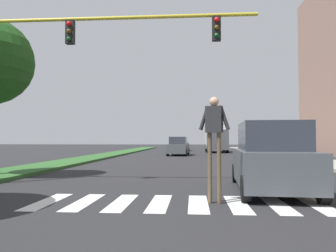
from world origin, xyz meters
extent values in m
plane|color=#262628|center=(0.00, 30.00, 0.00)|extent=(140.00, 140.00, 0.00)
cube|color=silver|center=(-3.15, 8.89, 0.00)|extent=(0.45, 2.20, 0.01)
cube|color=silver|center=(-2.25, 8.89, 0.00)|extent=(0.45, 2.20, 0.01)
cube|color=silver|center=(-1.35, 8.89, 0.00)|extent=(0.45, 2.20, 0.01)
cube|color=silver|center=(-0.45, 8.89, 0.00)|extent=(0.45, 2.20, 0.01)
cube|color=silver|center=(0.45, 8.89, 0.00)|extent=(0.45, 2.20, 0.01)
cube|color=silver|center=(1.35, 8.89, 0.00)|extent=(0.45, 2.20, 0.01)
cube|color=silver|center=(2.25, 8.89, 0.00)|extent=(0.45, 2.20, 0.01)
cube|color=silver|center=(3.15, 8.89, 0.00)|extent=(0.45, 2.20, 0.01)
cube|color=#2D5B28|center=(-7.39, 28.00, 0.07)|extent=(2.46, 64.00, 0.15)
cube|color=#9E9991|center=(8.21, 28.00, 0.07)|extent=(3.00, 64.00, 0.15)
cylinder|color=gold|center=(-2.01, 11.88, 5.55)|extent=(8.90, 0.12, 0.12)
cube|color=black|center=(-3.79, 11.88, 5.10)|extent=(0.28, 0.20, 0.80)
sphere|color=red|center=(-3.79, 11.76, 5.36)|extent=(0.16, 0.16, 0.16)
sphere|color=#4C380F|center=(-3.79, 11.76, 5.10)|extent=(0.16, 0.16, 0.16)
sphere|color=#0F3F19|center=(-3.79, 11.76, 4.84)|extent=(0.16, 0.16, 0.16)
cube|color=black|center=(1.11, 11.88, 5.10)|extent=(0.28, 0.20, 0.80)
sphere|color=red|center=(1.11, 11.76, 5.36)|extent=(0.16, 0.16, 0.16)
sphere|color=#4C380F|center=(1.11, 11.76, 5.10)|extent=(0.16, 0.16, 0.16)
sphere|color=#0F3F19|center=(1.11, 11.76, 4.84)|extent=(0.16, 0.16, 0.16)
cylinder|color=brown|center=(0.94, 8.92, 0.82)|extent=(0.12, 0.12, 1.65)
cylinder|color=brown|center=(0.72, 8.98, 0.82)|extent=(0.12, 0.12, 1.65)
cube|color=#262628|center=(0.83, 8.95, 1.96)|extent=(0.43, 0.34, 0.62)
cylinder|color=#262628|center=(1.06, 8.88, 1.99)|extent=(0.28, 0.16, 0.58)
cylinder|color=#262628|center=(0.60, 9.02, 1.99)|extent=(0.28, 0.16, 0.58)
sphere|color=tan|center=(0.83, 8.95, 2.38)|extent=(0.27, 0.27, 0.22)
cube|color=#474C51|center=(2.56, 10.94, 0.70)|extent=(2.18, 4.71, 0.96)
cube|color=#2D333D|center=(2.55, 10.71, 1.58)|extent=(1.83, 2.63, 0.79)
cylinder|color=black|center=(1.81, 12.84, 0.32)|extent=(0.26, 0.65, 0.64)
cylinder|color=black|center=(3.55, 12.73, 0.32)|extent=(0.26, 0.65, 0.64)
cylinder|color=black|center=(1.58, 9.15, 0.32)|extent=(0.26, 0.65, 0.64)
cylinder|color=black|center=(3.32, 9.04, 0.32)|extent=(0.26, 0.65, 0.64)
cube|color=#474C51|center=(-1.03, 32.36, 0.64)|extent=(1.99, 4.58, 0.84)
cube|color=#2D333D|center=(-1.05, 32.14, 1.40)|extent=(1.64, 2.10, 0.68)
cylinder|color=black|center=(-1.71, 34.20, 0.32)|extent=(0.26, 0.65, 0.64)
cylinder|color=black|center=(-0.15, 34.11, 0.32)|extent=(0.26, 0.65, 0.64)
cylinder|color=black|center=(-1.92, 30.62, 0.32)|extent=(0.26, 0.65, 0.64)
cylinder|color=black|center=(-0.36, 30.53, 0.32)|extent=(0.26, 0.65, 0.64)
cube|color=#474C51|center=(-1.34, 44.51, 0.64)|extent=(2.14, 4.57, 0.85)
cube|color=#2D333D|center=(-1.36, 44.29, 1.41)|extent=(1.72, 2.12, 0.69)
cylinder|color=black|center=(-2.00, 46.34, 0.32)|extent=(0.27, 0.66, 0.64)
cylinder|color=black|center=(-0.39, 46.21, 0.32)|extent=(0.27, 0.66, 0.64)
cylinder|color=black|center=(-2.30, 42.82, 0.32)|extent=(0.27, 0.66, 0.64)
cylinder|color=black|center=(-0.69, 42.68, 0.32)|extent=(0.27, 0.66, 0.64)
cube|color=#474C51|center=(3.02, 37.91, 1.45)|extent=(2.30, 2.00, 2.20)
cube|color=beige|center=(3.02, 41.01, 1.75)|extent=(2.30, 4.20, 2.70)
cylinder|color=black|center=(4.07, 37.91, 0.45)|extent=(0.30, 0.90, 0.90)
cylinder|color=black|center=(1.97, 37.91, 0.45)|extent=(0.30, 0.90, 0.90)
cylinder|color=black|center=(4.07, 42.06, 0.45)|extent=(0.30, 0.90, 0.90)
cylinder|color=black|center=(1.97, 42.06, 0.45)|extent=(0.30, 0.90, 0.90)
camera|label=1|loc=(0.33, 1.13, 1.49)|focal=35.44mm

